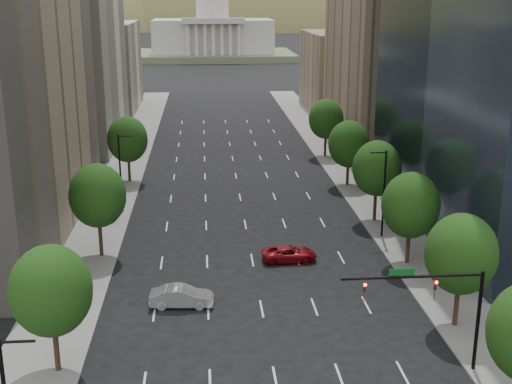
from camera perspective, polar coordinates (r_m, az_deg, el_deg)
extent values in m
cube|color=slate|center=(72.26, -13.30, -2.97)|extent=(6.00, 200.00, 0.15)
cube|color=slate|center=(74.04, 11.15, -2.36)|extent=(6.00, 200.00, 0.15)
cube|color=beige|center=(112.48, -15.59, 12.81)|extent=(14.00, 30.00, 35.00)
cube|color=beige|center=(145.60, -12.95, 10.35)|extent=(14.00, 26.00, 18.00)
cube|color=#8C7759|center=(111.60, 10.87, 11.80)|extent=(14.00, 30.00, 30.00)
cube|color=#8C7759|center=(144.22, 7.28, 10.17)|extent=(14.00, 26.00, 16.00)
cylinder|color=#382316|center=(51.77, 16.72, -8.93)|extent=(0.36, 0.36, 4.00)
ellipsoid|color=#11350E|center=(50.32, 17.07, -5.06)|extent=(5.20, 5.20, 5.98)
cylinder|color=#382316|center=(62.19, 12.82, -4.32)|extent=(0.36, 0.36, 3.90)
ellipsoid|color=#11350E|center=(61.01, 13.04, -1.10)|extent=(5.20, 5.20, 5.98)
cylinder|color=#382316|center=(73.05, 10.10, -0.93)|extent=(0.36, 0.36, 4.10)
ellipsoid|color=#11350E|center=(72.00, 10.26, 2.00)|extent=(5.20, 5.20, 5.98)
cylinder|color=#382316|center=(86.17, 7.81, 1.76)|extent=(0.36, 0.36, 3.80)
ellipsoid|color=#11350E|center=(85.34, 7.90, 4.08)|extent=(5.20, 5.20, 5.98)
cylinder|color=#382316|center=(101.39, 5.92, 4.11)|extent=(0.36, 0.36, 4.00)
ellipsoid|color=#11350E|center=(100.66, 5.99, 6.20)|extent=(5.20, 5.20, 5.98)
cylinder|color=#382316|center=(45.98, -16.66, -12.31)|extent=(0.36, 0.36, 4.00)
ellipsoid|color=#11350E|center=(44.33, -17.06, -8.04)|extent=(5.20, 5.20, 5.98)
cylinder|color=#382316|center=(63.92, -13.11, -3.64)|extent=(0.36, 0.36, 4.15)
ellipsoid|color=#11350E|center=(62.71, -13.34, -0.29)|extent=(5.20, 5.20, 5.98)
cylinder|color=#382316|center=(88.62, -10.76, 2.08)|extent=(0.36, 0.36, 3.95)
ellipsoid|color=#11350E|center=(87.78, -10.88, 4.43)|extent=(5.20, 5.20, 5.98)
cylinder|color=black|center=(67.60, 10.84, -0.23)|extent=(0.20, 0.20, 9.00)
cylinder|color=black|center=(66.30, 10.37, 3.32)|extent=(1.60, 0.14, 0.14)
cylinder|color=black|center=(32.27, -19.68, -11.91)|extent=(1.60, 0.14, 0.14)
cylinder|color=black|center=(75.43, -11.47, 1.49)|extent=(0.20, 0.20, 9.00)
cylinder|color=black|center=(74.36, -11.05, 4.71)|extent=(1.60, 0.14, 0.14)
cylinder|color=black|center=(45.80, 18.37, -10.47)|extent=(0.24, 0.24, 7.00)
cylinder|color=black|center=(42.91, 13.18, -7.05)|extent=(9.00, 0.18, 0.18)
imported|color=black|center=(43.60, 15.02, -7.59)|extent=(0.18, 0.22, 1.10)
imported|color=black|center=(42.34, 9.22, -7.95)|extent=(0.18, 0.22, 1.10)
sphere|color=#FF0C07|center=(43.36, 15.12, -7.44)|extent=(0.20, 0.20, 0.20)
sphere|color=#FF0C07|center=(42.10, 9.29, -7.81)|extent=(0.20, 0.20, 0.20)
cube|color=#0C591E|center=(42.57, 12.30, -6.67)|extent=(1.60, 0.06, 0.45)
cube|color=#596647|center=(258.37, -3.67, 11.52)|extent=(60.00, 40.00, 2.50)
cube|color=silver|center=(257.85, -3.70, 13.13)|extent=(44.00, 26.00, 12.00)
cube|color=silver|center=(243.57, -3.67, 14.34)|extent=(22.00, 4.00, 2.00)
cylinder|color=silver|center=(257.46, -3.74, 15.24)|extent=(12.00, 12.00, 7.00)
ellipsoid|color=olive|center=(586.16, -18.21, 10.15)|extent=(380.00, 342.00, 190.00)
ellipsoid|color=olive|center=(612.50, -0.39, 10.38)|extent=(440.00, 396.00, 240.00)
ellipsoid|color=olive|center=(684.40, 13.98, 11.14)|extent=(360.00, 324.00, 200.00)
imported|color=#A7A8AC|center=(53.48, -6.35, -8.84)|extent=(5.09, 2.04, 1.65)
imported|color=maroon|center=(61.85, 2.86, -5.27)|extent=(5.13, 2.58, 1.39)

